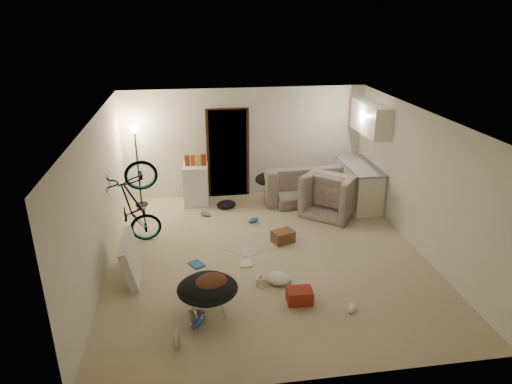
{
  "coord_description": "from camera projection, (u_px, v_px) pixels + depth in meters",
  "views": [
    {
      "loc": [
        -1.25,
        -7.05,
        4.08
      ],
      "look_at": [
        -0.1,
        0.6,
        0.99
      ],
      "focal_mm": 32.0,
      "sensor_mm": 36.0,
      "label": 1
    }
  ],
  "objects": [
    {
      "name": "shoe_4",
      "position": [
        352.0,
        307.0,
        6.65
      ],
      "size": [
        0.22,
        0.29,
        0.1
      ],
      "primitive_type": "ellipsoid",
      "rotation": [
        0.0,
        0.0,
        1.08
      ],
      "color": "white",
      "rests_on": "floor"
    },
    {
      "name": "book_asset",
      "position": [
        176.0,
        351.0,
        5.86
      ],
      "size": [
        0.28,
        0.23,
        0.02
      ],
      "primitive_type": "imported",
      "rotation": [
        0.0,
        0.0,
        1.32
      ],
      "color": "maroon",
      "rests_on": "floor"
    },
    {
      "name": "wall_back",
      "position": [
        245.0,
        143.0,
        10.46
      ],
      "size": [
        5.5,
        0.02,
        2.5
      ],
      "primitive_type": "cube",
      "color": "white",
      "rests_on": "floor"
    },
    {
      "name": "snack_box_0",
      "position": [
        187.0,
        162.0,
        9.95
      ],
      "size": [
        0.11,
        0.08,
        0.3
      ],
      "primitive_type": "cube",
      "rotation": [
        0.0,
        0.0,
        -0.14
      ],
      "color": "maroon",
      "rests_on": "mini_fridge"
    },
    {
      "name": "hoodie",
      "position": [
        211.0,
        283.0,
        6.34
      ],
      "size": [
        0.6,
        0.56,
        0.22
      ],
      "primitive_type": "ellipsoid",
      "rotation": [
        0.0,
        0.0,
        0.42
      ],
      "color": "brown",
      "rests_on": "saucer_chair"
    },
    {
      "name": "drink_case_b",
      "position": [
        300.0,
        296.0,
        6.81
      ],
      "size": [
        0.39,
        0.29,
        0.22
      ],
      "primitive_type": "cube",
      "rotation": [
        0.0,
        0.0,
        -0.04
      ],
      "color": "maroon",
      "rests_on": "floor"
    },
    {
      "name": "saucer_chair",
      "position": [
        208.0,
        293.0,
        6.43
      ],
      "size": [
        0.86,
        0.86,
        0.61
      ],
      "color": "silver",
      "rests_on": "floor"
    },
    {
      "name": "snack_box_3",
      "position": [
        204.0,
        161.0,
        10.0
      ],
      "size": [
        0.11,
        0.09,
        0.3
      ],
      "primitive_type": "cube",
      "rotation": [
        0.0,
        0.0,
        -0.2
      ],
      "color": "maroon",
      "rests_on": "mini_fridge"
    },
    {
      "name": "shoe_2",
      "position": [
        197.0,
        322.0,
        6.33
      ],
      "size": [
        0.26,
        0.31,
        0.11
      ],
      "primitive_type": "ellipsoid",
      "rotation": [
        0.0,
        0.0,
        1.01
      ],
      "color": "#2E56A9",
      "rests_on": "floor"
    },
    {
      "name": "newspaper",
      "position": [
        244.0,
        249.0,
        8.37
      ],
      "size": [
        0.73,
        0.73,
        0.01
      ],
      "primitive_type": "cube",
      "rotation": [
        0.0,
        0.0,
        0.79
      ],
      "color": "#B4AFA6",
      "rests_on": "floor"
    },
    {
      "name": "bicycle",
      "position": [
        137.0,
        222.0,
        8.39
      ],
      "size": [
        1.78,
        0.95,
        0.98
      ],
      "primitive_type": "imported",
      "rotation": [
        0.0,
        -0.17,
        1.7
      ],
      "color": "black",
      "rests_on": "floor"
    },
    {
      "name": "shoe_3",
      "position": [
        197.0,
        312.0,
        6.56
      ],
      "size": [
        0.26,
        0.17,
        0.09
      ],
      "primitive_type": "ellipsoid",
      "rotation": [
        0.0,
        0.0,
        -0.29
      ],
      "color": "slate",
      "rests_on": "floor"
    },
    {
      "name": "snack_box_1",
      "position": [
        193.0,
        162.0,
        9.97
      ],
      "size": [
        0.1,
        0.07,
        0.3
      ],
      "primitive_type": "cube",
      "rotation": [
        0.0,
        0.0,
        -0.0
      ],
      "color": "#BC5217",
      "rests_on": "mini_fridge"
    },
    {
      "name": "floor_lamp",
      "position": [
        136.0,
        149.0,
        9.78
      ],
      "size": [
        0.28,
        0.28,
        1.81
      ],
      "color": "black",
      "rests_on": "floor"
    },
    {
      "name": "mini_fridge",
      "position": [
        196.0,
        185.0,
        10.18
      ],
      "size": [
        0.56,
        0.56,
        0.91
      ],
      "primitive_type": "cube",
      "rotation": [
        0.0,
        0.0,
        -0.06
      ],
      "color": "white",
      "rests_on": "floor"
    },
    {
      "name": "shoe_1",
      "position": [
        206.0,
        214.0,
        9.69
      ],
      "size": [
        0.27,
        0.23,
        0.1
      ],
      "primitive_type": "ellipsoid",
      "rotation": [
        0.0,
        0.0,
        -0.58
      ],
      "color": "slate",
      "rests_on": "floor"
    },
    {
      "name": "doorway",
      "position": [
        228.0,
        153.0,
        10.46
      ],
      "size": [
        0.85,
        0.1,
        2.04
      ],
      "primitive_type": "cube",
      "color": "black",
      "rests_on": "floor"
    },
    {
      "name": "book_blue",
      "position": [
        197.0,
        264.0,
        7.84
      ],
      "size": [
        0.31,
        0.33,
        0.03
      ],
      "primitive_type": "cube",
      "rotation": [
        0.0,
        0.0,
        0.53
      ],
      "color": "#2E56A9",
      "rests_on": "floor"
    },
    {
      "name": "kitchen_uppers",
      "position": [
        371.0,
        118.0,
        9.63
      ],
      "size": [
        0.38,
        1.4,
        0.65
      ],
      "primitive_type": "cube",
      "color": "#ECE9CD",
      "rests_on": "wall_right"
    },
    {
      "name": "sofa_drape",
      "position": [
        267.0,
        179.0,
        10.27
      ],
      "size": [
        0.62,
        0.54,
        0.28
      ],
      "primitive_type": "ellipsoid",
      "rotation": [
        0.0,
        0.0,
        0.16
      ],
      "color": "black",
      "rests_on": "sofa"
    },
    {
      "name": "ceiling",
      "position": [
        268.0,
        116.0,
        7.23
      ],
      "size": [
        5.5,
        6.0,
        0.02
      ],
      "primitive_type": "cube",
      "color": "white",
      "rests_on": "wall_back"
    },
    {
      "name": "drink_case_a",
      "position": [
        283.0,
        236.0,
        8.59
      ],
      "size": [
        0.47,
        0.4,
        0.23
      ],
      "primitive_type": "cube",
      "rotation": [
        0.0,
        0.0,
        0.36
      ],
      "color": "brown",
      "rests_on": "floor"
    },
    {
      "name": "clothes_lump_c",
      "position": [
        279.0,
        278.0,
        7.33
      ],
      "size": [
        0.56,
        0.54,
        0.13
      ],
      "primitive_type": "ellipsoid",
      "rotation": [
        0.0,
        0.0,
        -0.64
      ],
      "color": "silver",
      "rests_on": "floor"
    },
    {
      "name": "book_white",
      "position": [
        246.0,
        263.0,
        7.87
      ],
      "size": [
        0.22,
        0.28,
        0.02
      ],
      "primitive_type": "cube",
      "rotation": [
        0.0,
        0.0,
        -0.03
      ],
      "color": "silver",
      "rests_on": "floor"
    },
    {
      "name": "wall_front",
      "position": [
        315.0,
        291.0,
        4.93
      ],
      "size": [
        5.5,
        0.02,
        2.5
      ],
      "primitive_type": "cube",
      "color": "white",
      "rests_on": "floor"
    },
    {
      "name": "shoe_0",
      "position": [
        254.0,
        220.0,
        9.4
      ],
      "size": [
        0.29,
        0.25,
        0.1
      ],
      "primitive_type": "ellipsoid",
      "rotation": [
        0.0,
        0.0,
        0.57
      ],
      "color": "#2E56A9",
      "rests_on": "floor"
    },
    {
      "name": "sofa",
      "position": [
        308.0,
        186.0,
        10.49
      ],
      "size": [
        2.14,
        0.93,
        0.61
      ],
      "primitive_type": "imported",
      "rotation": [
        0.0,
        0.0,
        3.2
      ],
      "color": "#3B433B",
      "rests_on": "floor"
    },
    {
      "name": "clothes_lump_b",
      "position": [
        226.0,
        204.0,
        10.12
      ],
      "size": [
        0.58,
        0.57,
        0.13
      ],
      "primitive_type": "ellipsoid",
      "rotation": [
        0.0,
        0.0,
        0.62
      ],
      "color": "black",
      "rests_on": "floor"
    },
    {
      "name": "wall_right",
      "position": [
        420.0,
        182.0,
        8.08
      ],
      "size": [
        0.02,
        6.0,
        2.5
      ],
      "primitive_type": "cube",
      "color": "white",
      "rests_on": "floor"
    },
    {
      "name": "door_trim",
      "position": [
        228.0,
        154.0,
        10.43
      ],
      "size": [
        0.97,
        0.04,
        2.1
      ],
      "primitive_type": "cube",
      "color": "#321B11",
      "rests_on": "floor"
    },
    {
      "name": "snack_box_2",
      "position": [
        198.0,
        161.0,
        9.98
      ],
      "size": [
        0.11,
        0.08,
        0.3
      ],
      "primitive_type": "cube",
      "rotation": [
        0.0,
        0.0,
        -0.13
      ],
      "color": "gold",
      "rests_on": "mini_fridge"
    },
    {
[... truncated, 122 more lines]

